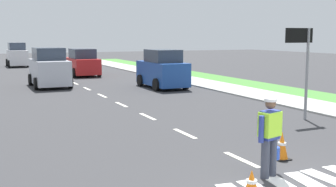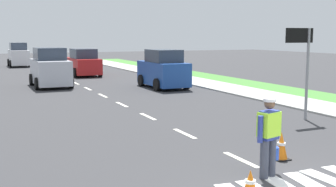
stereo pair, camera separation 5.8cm
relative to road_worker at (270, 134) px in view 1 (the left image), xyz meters
The scene contains 12 objects.
ground_plane 19.60m from the road_worker, 89.44° to the left, with size 96.00×96.00×0.00m, color #333335.
sidewalk_right 11.36m from the road_worker, 49.24° to the left, with size 2.40×72.00×0.14m, color #9E9E99.
grass_verge_right 13.05m from the road_worker, 41.21° to the left, with size 2.40×72.00×0.06m, color #478438.
lane_center_line 23.79m from the road_worker, 89.54° to the left, with size 0.14×46.40×0.01m.
road_worker is the anchor object (origin of this frame).
lane_direction_sign 6.73m from the road_worker, 42.95° to the left, with size 1.16×0.11×3.20m.
traffic_cone_near 1.53m from the road_worker, 39.90° to the left, with size 0.36×0.36×0.68m.
traffic_cone_far 1.43m from the road_worker, 142.21° to the right, with size 0.36×0.36×0.52m.
car_oncoming_third 36.09m from the road_worker, 92.56° to the left, with size 1.89×3.91×2.27m.
car_outgoing_far 24.30m from the road_worker, 85.66° to the left, with size 2.03×4.18×1.98m.
car_parked_far 15.59m from the road_worker, 74.32° to the left, with size 1.96×3.84×2.16m.
car_oncoming_second 18.25m from the road_worker, 94.75° to the left, with size 2.06×3.90×2.25m.
Camera 1 is at (-5.72, -5.55, 2.95)m, focal length 45.64 mm.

